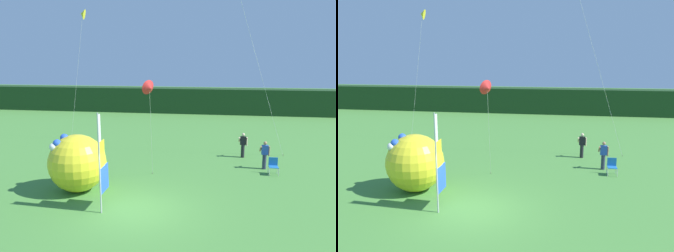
# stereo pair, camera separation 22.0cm
# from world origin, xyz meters

# --- Properties ---
(ground_plane) EXTENTS (120.00, 120.00, 0.00)m
(ground_plane) POSITION_xyz_m (0.00, 0.00, 0.00)
(ground_plane) COLOR #478438
(distant_treeline) EXTENTS (80.00, 2.40, 2.76)m
(distant_treeline) POSITION_xyz_m (0.00, 25.74, 1.38)
(distant_treeline) COLOR #193819
(distant_treeline) RESTS_ON ground
(banner_flag) EXTENTS (0.06, 1.03, 4.10)m
(banner_flag) POSITION_xyz_m (-1.38, -0.08, 1.96)
(banner_flag) COLOR #B7B7BC
(banner_flag) RESTS_ON ground
(person_near_banner) EXTENTS (0.55, 0.48, 1.59)m
(person_near_banner) POSITION_xyz_m (5.78, 6.37, 0.85)
(person_near_banner) COLOR #2D334C
(person_near_banner) RESTS_ON ground
(person_mid_field) EXTENTS (0.55, 0.48, 1.56)m
(person_mid_field) POSITION_xyz_m (4.72, 8.52, 0.83)
(person_mid_field) COLOR black
(person_mid_field) RESTS_ON ground
(inflatable_balloon) EXTENTS (2.69, 2.69, 2.69)m
(inflatable_balloon) POSITION_xyz_m (-3.23, 1.74, 1.35)
(inflatable_balloon) COLOR yellow
(inflatable_balloon) RESTS_ON ground
(folding_chair) EXTENTS (0.51, 0.51, 0.89)m
(folding_chair) POSITION_xyz_m (6.16, 5.54, 0.51)
(folding_chair) COLOR #BCBCC1
(folding_chair) RESTS_ON ground
(kite_red_delta_1) EXTENTS (0.72, 2.38, 5.16)m
(kite_red_delta_1) POSITION_xyz_m (0.04, 2.65, 4.78)
(kite_red_delta_1) COLOR brown
(kite_red_delta_1) RESTS_ON ground
(kite_yellow_delta_2) EXTENTS (1.60, 0.78, 9.57)m
(kite_yellow_delta_2) POSITION_xyz_m (-6.67, 11.70, 9.14)
(kite_yellow_delta_2) COLOR brown
(kite_yellow_delta_2) RESTS_ON ground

